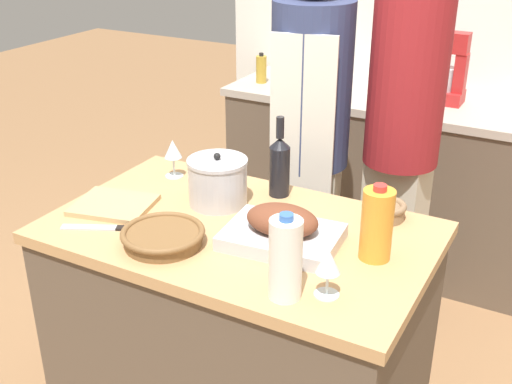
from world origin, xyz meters
The scene contains 19 objects.
kitchen_island centered at (0.00, 0.00, 0.45)m, with size 1.23×0.76×0.89m.
back_counter centered at (0.00, 1.58, 0.46)m, with size 1.72×0.60×0.92m.
back_wall centered at (0.00, 1.93, 1.27)m, with size 2.22×0.10×2.55m.
roasting_pan centered at (0.17, -0.03, 0.94)m, with size 0.37×0.28×0.13m.
wicker_basket centered at (-0.15, -0.21, 0.92)m, with size 0.26×0.26×0.05m.
cutting_board centered at (-0.45, -0.08, 0.90)m, with size 0.30×0.27×0.02m.
stock_pot centered at (-0.15, 0.12, 0.98)m, with size 0.21×0.21×0.19m.
mixing_bowl centered at (0.39, 0.29, 0.93)m, with size 0.14×0.14×0.06m.
juice_jug centered at (0.44, 0.03, 1.00)m, with size 0.09×0.09×0.24m.
milk_jug centered at (0.30, -0.28, 1.01)m, with size 0.09×0.09×0.25m.
wine_bottle_green centered at (0.00, 0.29, 1.01)m, with size 0.07×0.07×0.29m.
wine_glass_left centered at (0.40, -0.22, 0.99)m, with size 0.07×0.07×0.14m.
wine_glass_right centered at (-0.42, 0.24, 1.00)m, with size 0.07×0.07×0.15m.
knife_chef centered at (-0.36, -0.21, 0.90)m, with size 0.27×0.15×0.01m.
stand_mixer centered at (0.26, 1.60, 1.07)m, with size 0.18×0.14×0.35m.
condiment_bottle_tall centered at (-0.72, 1.49, 1.00)m, with size 0.06×0.06×0.17m.
condiment_bottle_short centered at (-0.05, 1.54, 1.01)m, with size 0.06×0.06×0.19m.
person_cook_aproned centered at (-0.11, 0.78, 0.94)m, with size 0.33×0.36×1.70m.
person_cook_guest centered at (0.27, 0.85, 1.02)m, with size 0.30×0.30×1.81m.
Camera 1 is at (0.93, -1.58, 1.87)m, focal length 45.00 mm.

